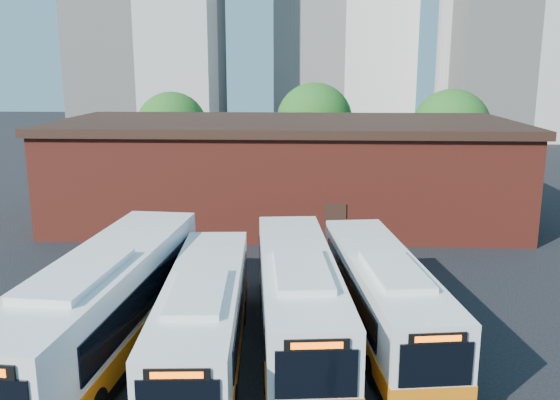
{
  "coord_description": "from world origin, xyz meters",
  "views": [
    {
      "loc": [
        1.5,
        -17.46,
        9.72
      ],
      "look_at": [
        0.28,
        7.88,
        3.97
      ],
      "focal_mm": 38.0,
      "sensor_mm": 36.0,
      "label": 1
    }
  ],
  "objects_px": {
    "bus_west": "(103,312)",
    "bus_east": "(383,301)",
    "bus_mideast": "(298,302)",
    "bus_midwest": "(204,323)"
  },
  "relations": [
    {
      "from": "bus_west",
      "to": "bus_east",
      "type": "distance_m",
      "value": 9.75
    },
    {
      "from": "bus_mideast",
      "to": "bus_east",
      "type": "distance_m",
      "value": 3.1
    },
    {
      "from": "bus_west",
      "to": "bus_midwest",
      "type": "xyz_separation_m",
      "value": [
        3.41,
        -0.11,
        -0.27
      ]
    },
    {
      "from": "bus_midwest",
      "to": "bus_east",
      "type": "xyz_separation_m",
      "value": [
        6.12,
        2.17,
        0.01
      ]
    },
    {
      "from": "bus_west",
      "to": "bus_midwest",
      "type": "distance_m",
      "value": 3.43
    },
    {
      "from": "bus_midwest",
      "to": "bus_mideast",
      "type": "xyz_separation_m",
      "value": [
        3.06,
        1.66,
        0.09
      ]
    },
    {
      "from": "bus_west",
      "to": "bus_midwest",
      "type": "relative_size",
      "value": 1.19
    },
    {
      "from": "bus_mideast",
      "to": "bus_east",
      "type": "xyz_separation_m",
      "value": [
        3.06,
        0.51,
        -0.08
      ]
    },
    {
      "from": "bus_west",
      "to": "bus_mideast",
      "type": "bearing_deg",
      "value": 17.85
    },
    {
      "from": "bus_mideast",
      "to": "bus_west",
      "type": "bearing_deg",
      "value": -172.17
    }
  ]
}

